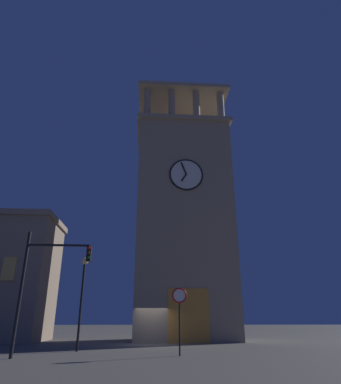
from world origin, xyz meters
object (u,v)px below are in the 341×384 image
(traffic_signal_near, at_px, (44,274))
(street_lamp, at_px, (83,284))
(no_horn_sign, at_px, (179,301))
(clocktower, at_px, (183,221))

(traffic_signal_near, height_order, street_lamp, traffic_signal_near)
(street_lamp, xyz_separation_m, no_horn_sign, (-5.52, 2.91, -1.11))
(street_lamp, relative_size, no_horn_sign, 1.63)
(traffic_signal_near, xyz_separation_m, no_horn_sign, (-6.79, -0.69, -1.25))
(street_lamp, bearing_deg, traffic_signal_near, 70.63)
(clocktower, distance_m, street_lamp, 13.83)
(traffic_signal_near, xyz_separation_m, street_lamp, (-1.26, -3.60, -0.15))
(clocktower, bearing_deg, traffic_signal_near, 57.71)
(clocktower, distance_m, traffic_signal_near, 17.07)
(traffic_signal_near, distance_m, street_lamp, 3.82)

